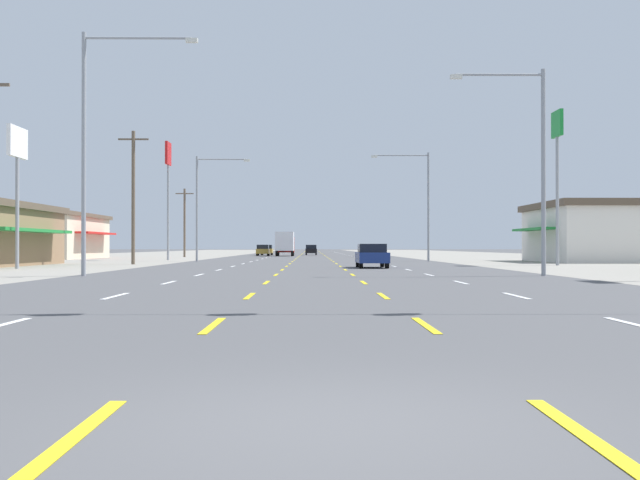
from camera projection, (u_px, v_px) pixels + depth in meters
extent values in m
plane|color=#4C4C4F|center=(313.00, 260.00, 71.67)|extent=(572.00, 572.00, 0.00)
cube|color=gray|center=(46.00, 260.00, 71.39)|extent=(28.00, 440.00, 0.01)
cube|color=gray|center=(577.00, 260.00, 71.94)|extent=(28.00, 440.00, 0.01)
cube|color=white|center=(116.00, 296.00, 20.11)|extent=(0.14, 2.60, 0.01)
cube|color=white|center=(169.00, 283.00, 27.61)|extent=(0.14, 2.60, 0.01)
cube|color=white|center=(199.00, 275.00, 35.11)|extent=(0.14, 2.60, 0.01)
cube|color=white|center=(219.00, 270.00, 42.61)|extent=(0.14, 2.60, 0.01)
cube|color=white|center=(233.00, 266.00, 50.11)|extent=(0.14, 2.60, 0.01)
cube|color=white|center=(243.00, 264.00, 57.61)|extent=(0.14, 2.60, 0.01)
cube|color=white|center=(251.00, 262.00, 65.11)|extent=(0.14, 2.60, 0.01)
cube|color=white|center=(257.00, 260.00, 72.61)|extent=(0.14, 2.60, 0.01)
cube|color=white|center=(262.00, 259.00, 80.11)|extent=(0.14, 2.60, 0.01)
cube|color=white|center=(266.00, 258.00, 87.60)|extent=(0.14, 2.60, 0.01)
cube|color=white|center=(270.00, 257.00, 95.10)|extent=(0.14, 2.60, 0.01)
cube|color=white|center=(273.00, 256.00, 102.60)|extent=(0.14, 2.60, 0.01)
cube|color=white|center=(276.00, 255.00, 110.10)|extent=(0.14, 2.60, 0.01)
cube|color=white|center=(278.00, 255.00, 117.60)|extent=(0.14, 2.60, 0.01)
cube|color=white|center=(280.00, 254.00, 125.10)|extent=(0.14, 2.60, 0.01)
cube|color=white|center=(282.00, 254.00, 132.60)|extent=(0.14, 2.60, 0.01)
cube|color=white|center=(283.00, 254.00, 140.10)|extent=(0.14, 2.60, 0.01)
cube|color=white|center=(285.00, 253.00, 147.60)|extent=(0.14, 2.60, 0.01)
cube|color=white|center=(286.00, 253.00, 155.10)|extent=(0.14, 2.60, 0.01)
cube|color=white|center=(287.00, 253.00, 162.60)|extent=(0.14, 2.60, 0.01)
cube|color=white|center=(288.00, 252.00, 170.10)|extent=(0.14, 2.60, 0.01)
cube|color=white|center=(289.00, 252.00, 177.60)|extent=(0.14, 2.60, 0.01)
cube|color=white|center=(290.00, 252.00, 185.10)|extent=(0.14, 2.60, 0.01)
cube|color=white|center=(291.00, 252.00, 192.59)|extent=(0.14, 2.60, 0.01)
cube|color=white|center=(292.00, 251.00, 200.09)|extent=(0.14, 2.60, 0.01)
cube|color=white|center=(292.00, 251.00, 207.59)|extent=(0.14, 2.60, 0.01)
cube|color=white|center=(293.00, 251.00, 215.09)|extent=(0.14, 2.60, 0.01)
cube|color=white|center=(294.00, 251.00, 222.59)|extent=(0.14, 2.60, 0.01)
cube|color=yellow|center=(70.00, 440.00, 5.15)|extent=(0.14, 2.60, 0.01)
cube|color=yellow|center=(213.00, 325.00, 12.65)|extent=(0.14, 2.60, 0.01)
cube|color=yellow|center=(250.00, 296.00, 20.15)|extent=(0.14, 2.60, 0.01)
cube|color=yellow|center=(266.00, 283.00, 27.65)|extent=(0.14, 2.60, 0.01)
cube|color=yellow|center=(276.00, 275.00, 35.15)|extent=(0.14, 2.60, 0.01)
cube|color=yellow|center=(282.00, 270.00, 42.65)|extent=(0.14, 2.60, 0.01)
cube|color=yellow|center=(287.00, 266.00, 50.15)|extent=(0.14, 2.60, 0.01)
cube|color=yellow|center=(290.00, 264.00, 57.65)|extent=(0.14, 2.60, 0.01)
cube|color=yellow|center=(292.00, 262.00, 65.15)|extent=(0.14, 2.60, 0.01)
cube|color=yellow|center=(294.00, 260.00, 72.65)|extent=(0.14, 2.60, 0.01)
cube|color=yellow|center=(296.00, 259.00, 80.14)|extent=(0.14, 2.60, 0.01)
cube|color=yellow|center=(297.00, 258.00, 87.64)|extent=(0.14, 2.60, 0.01)
cube|color=yellow|center=(298.00, 257.00, 95.14)|extent=(0.14, 2.60, 0.01)
cube|color=yellow|center=(299.00, 256.00, 102.64)|extent=(0.14, 2.60, 0.01)
cube|color=yellow|center=(300.00, 255.00, 110.14)|extent=(0.14, 2.60, 0.01)
cube|color=yellow|center=(301.00, 255.00, 117.64)|extent=(0.14, 2.60, 0.01)
cube|color=yellow|center=(301.00, 254.00, 125.14)|extent=(0.14, 2.60, 0.01)
cube|color=yellow|center=(302.00, 254.00, 132.64)|extent=(0.14, 2.60, 0.01)
cube|color=yellow|center=(302.00, 254.00, 140.14)|extent=(0.14, 2.60, 0.01)
cube|color=yellow|center=(303.00, 253.00, 147.64)|extent=(0.14, 2.60, 0.01)
cube|color=yellow|center=(303.00, 253.00, 155.14)|extent=(0.14, 2.60, 0.01)
cube|color=yellow|center=(304.00, 253.00, 162.64)|extent=(0.14, 2.60, 0.01)
cube|color=yellow|center=(304.00, 252.00, 170.14)|extent=(0.14, 2.60, 0.01)
cube|color=yellow|center=(304.00, 252.00, 177.64)|extent=(0.14, 2.60, 0.01)
cube|color=yellow|center=(305.00, 252.00, 185.13)|extent=(0.14, 2.60, 0.01)
cube|color=yellow|center=(305.00, 252.00, 192.63)|extent=(0.14, 2.60, 0.01)
cube|color=yellow|center=(305.00, 251.00, 200.13)|extent=(0.14, 2.60, 0.01)
cube|color=yellow|center=(305.00, 251.00, 207.63)|extent=(0.14, 2.60, 0.01)
cube|color=yellow|center=(306.00, 251.00, 215.13)|extent=(0.14, 2.60, 0.01)
cube|color=yellow|center=(306.00, 251.00, 222.63)|extent=(0.14, 2.60, 0.01)
cube|color=yellow|center=(590.00, 439.00, 5.19)|extent=(0.14, 2.60, 0.01)
cube|color=yellow|center=(425.00, 325.00, 12.69)|extent=(0.14, 2.60, 0.01)
cube|color=yellow|center=(383.00, 296.00, 20.19)|extent=(0.14, 2.60, 0.01)
cube|color=yellow|center=(364.00, 282.00, 27.69)|extent=(0.14, 2.60, 0.01)
cube|color=yellow|center=(353.00, 275.00, 35.19)|extent=(0.14, 2.60, 0.01)
cube|color=yellow|center=(345.00, 270.00, 42.69)|extent=(0.14, 2.60, 0.01)
cube|color=yellow|center=(340.00, 266.00, 50.19)|extent=(0.14, 2.60, 0.01)
cube|color=yellow|center=(336.00, 264.00, 57.69)|extent=(0.14, 2.60, 0.01)
cube|color=yellow|center=(334.00, 262.00, 65.19)|extent=(0.14, 2.60, 0.01)
cube|color=yellow|center=(331.00, 260.00, 72.68)|extent=(0.14, 2.60, 0.01)
cube|color=yellow|center=(329.00, 259.00, 80.18)|extent=(0.14, 2.60, 0.01)
cube|color=yellow|center=(328.00, 258.00, 87.68)|extent=(0.14, 2.60, 0.01)
cube|color=yellow|center=(327.00, 257.00, 95.18)|extent=(0.14, 2.60, 0.01)
cube|color=yellow|center=(325.00, 256.00, 102.68)|extent=(0.14, 2.60, 0.01)
cube|color=yellow|center=(325.00, 255.00, 110.18)|extent=(0.14, 2.60, 0.01)
cube|color=yellow|center=(324.00, 255.00, 117.68)|extent=(0.14, 2.60, 0.01)
cube|color=yellow|center=(323.00, 254.00, 125.18)|extent=(0.14, 2.60, 0.01)
cube|color=yellow|center=(322.00, 254.00, 132.68)|extent=(0.14, 2.60, 0.01)
cube|color=yellow|center=(322.00, 254.00, 140.18)|extent=(0.14, 2.60, 0.01)
cube|color=yellow|center=(321.00, 253.00, 147.68)|extent=(0.14, 2.60, 0.01)
cube|color=yellow|center=(321.00, 253.00, 155.18)|extent=(0.14, 2.60, 0.01)
cube|color=yellow|center=(320.00, 253.00, 162.68)|extent=(0.14, 2.60, 0.01)
cube|color=yellow|center=(320.00, 252.00, 170.18)|extent=(0.14, 2.60, 0.01)
cube|color=yellow|center=(320.00, 252.00, 177.67)|extent=(0.14, 2.60, 0.01)
cube|color=yellow|center=(319.00, 252.00, 185.17)|extent=(0.14, 2.60, 0.01)
cube|color=yellow|center=(319.00, 252.00, 192.67)|extent=(0.14, 2.60, 0.01)
cube|color=yellow|center=(319.00, 251.00, 200.17)|extent=(0.14, 2.60, 0.01)
cube|color=yellow|center=(318.00, 251.00, 207.67)|extent=(0.14, 2.60, 0.01)
cube|color=yellow|center=(318.00, 251.00, 215.17)|extent=(0.14, 2.60, 0.01)
cube|color=yellow|center=(318.00, 251.00, 222.67)|extent=(0.14, 2.60, 0.01)
cube|color=white|center=(637.00, 325.00, 12.73)|extent=(0.14, 2.60, 0.01)
cube|color=white|center=(516.00, 296.00, 20.23)|extent=(0.14, 2.60, 0.01)
cube|color=white|center=(461.00, 282.00, 27.73)|extent=(0.14, 2.60, 0.01)
cube|color=white|center=(429.00, 275.00, 35.23)|extent=(0.14, 2.60, 0.01)
cube|color=white|center=(408.00, 270.00, 42.73)|extent=(0.14, 2.60, 0.01)
cube|color=white|center=(394.00, 266.00, 50.23)|extent=(0.14, 2.60, 0.01)
cube|color=white|center=(383.00, 264.00, 57.73)|extent=(0.14, 2.60, 0.01)
cube|color=white|center=(375.00, 262.00, 65.22)|extent=(0.14, 2.60, 0.01)
cube|color=white|center=(368.00, 260.00, 72.72)|extent=(0.14, 2.60, 0.01)
cube|color=white|center=(363.00, 259.00, 80.22)|extent=(0.14, 2.60, 0.01)
cube|color=white|center=(359.00, 258.00, 87.72)|extent=(0.14, 2.60, 0.01)
cube|color=white|center=(355.00, 257.00, 95.22)|extent=(0.14, 2.60, 0.01)
cube|color=white|center=(352.00, 256.00, 102.72)|extent=(0.14, 2.60, 0.01)
cube|color=white|center=(349.00, 255.00, 110.22)|extent=(0.14, 2.60, 0.01)
cube|color=white|center=(347.00, 255.00, 117.72)|extent=(0.14, 2.60, 0.01)
cube|color=white|center=(344.00, 254.00, 125.22)|extent=(0.14, 2.60, 0.01)
cube|color=white|center=(343.00, 254.00, 132.72)|extent=(0.14, 2.60, 0.01)
cube|color=white|center=(341.00, 254.00, 140.22)|extent=(0.14, 2.60, 0.01)
cube|color=white|center=(339.00, 253.00, 147.72)|extent=(0.14, 2.60, 0.01)
cube|color=white|center=(338.00, 253.00, 155.22)|extent=(0.14, 2.60, 0.01)
cube|color=white|center=(337.00, 253.00, 162.72)|extent=(0.14, 2.60, 0.01)
cube|color=white|center=(336.00, 252.00, 170.21)|extent=(0.14, 2.60, 0.01)
cube|color=white|center=(335.00, 252.00, 177.71)|extent=(0.14, 2.60, 0.01)
cube|color=white|center=(334.00, 252.00, 185.21)|extent=(0.14, 2.60, 0.01)
cube|color=white|center=(333.00, 252.00, 192.71)|extent=(0.14, 2.60, 0.01)
cube|color=white|center=(332.00, 251.00, 200.21)|extent=(0.14, 2.60, 0.01)
cube|color=white|center=(331.00, 251.00, 207.71)|extent=(0.14, 2.60, 0.01)
cube|color=white|center=(331.00, 251.00, 215.21)|extent=(0.14, 2.60, 0.01)
cube|color=white|center=(330.00, 251.00, 222.71)|extent=(0.14, 2.60, 0.01)
cube|color=navy|center=(372.00, 257.00, 46.95)|extent=(1.80, 4.50, 0.62)
cube|color=black|center=(372.00, 248.00, 46.86)|extent=(1.62, 2.10, 0.52)
cylinder|color=black|center=(358.00, 262.00, 48.49)|extent=(0.22, 0.64, 0.64)
cylinder|color=black|center=(382.00, 262.00, 48.51)|extent=(0.22, 0.64, 0.64)
cylinder|color=black|center=(361.00, 263.00, 45.39)|extent=(0.22, 0.64, 0.64)
cylinder|color=black|center=(387.00, 263.00, 45.41)|extent=(0.22, 0.64, 0.64)
cube|color=black|center=(366.00, 252.00, 99.42)|extent=(1.72, 3.90, 0.66)
cube|color=black|center=(366.00, 247.00, 99.18)|extent=(1.58, 1.90, 0.58)
cylinder|color=black|center=(359.00, 254.00, 100.81)|extent=(0.20, 0.60, 0.60)
cylinder|color=black|center=(370.00, 254.00, 100.83)|extent=(0.20, 0.60, 0.60)
cylinder|color=black|center=(360.00, 254.00, 98.01)|extent=(0.20, 0.60, 0.60)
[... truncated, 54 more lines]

